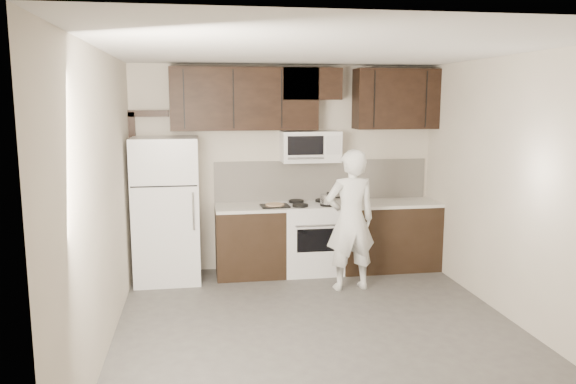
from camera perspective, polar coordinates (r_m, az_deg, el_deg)
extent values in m
plane|color=#4A4745|center=(5.69, 3.35, -13.96)|extent=(4.50, 4.50, 0.00)
plane|color=#C0B5A3|center=(7.49, -0.27, 2.44)|extent=(4.00, 0.00, 4.00)
plane|color=white|center=(5.25, 3.64, 14.26)|extent=(4.50, 4.50, 0.00)
cube|color=black|center=(7.29, -3.90, -5.08)|extent=(0.87, 0.62, 0.87)
cube|color=black|center=(7.68, 10.05, -4.47)|extent=(1.32, 0.62, 0.87)
cube|color=silver|center=(7.20, -3.94, -1.57)|extent=(0.87, 0.64, 0.04)
cube|color=silver|center=(7.59, 10.15, -1.13)|extent=(1.32, 0.64, 0.04)
cube|color=white|center=(7.41, 2.41, -4.77)|extent=(0.76, 0.62, 0.89)
cube|color=white|center=(7.31, 2.43, -1.31)|extent=(0.76, 0.62, 0.02)
cube|color=black|center=(7.10, 2.90, -4.92)|extent=(0.50, 0.01, 0.30)
cylinder|color=silver|center=(7.02, 2.98, -3.41)|extent=(0.55, 0.02, 0.02)
cylinder|color=black|center=(7.13, 1.25, -1.37)|extent=(0.20, 0.20, 0.03)
cylinder|color=black|center=(7.20, 4.07, -1.28)|extent=(0.20, 0.20, 0.03)
cylinder|color=black|center=(7.42, 0.84, -0.95)|extent=(0.20, 0.20, 0.03)
cylinder|color=black|center=(7.49, 3.55, -0.87)|extent=(0.20, 0.20, 0.03)
cube|color=silver|center=(7.59, 3.47, 1.23)|extent=(2.90, 0.02, 0.54)
cube|color=black|center=(7.20, -4.45, 9.40)|extent=(1.85, 0.35, 0.78)
cube|color=black|center=(7.63, 10.90, 9.25)|extent=(1.10, 0.35, 0.78)
cube|color=black|center=(7.32, 2.30, 10.90)|extent=(0.76, 0.35, 0.40)
cube|color=white|center=(7.33, 2.28, 4.64)|extent=(0.76, 0.38, 0.40)
cube|color=black|center=(7.11, 1.80, 4.75)|extent=(0.46, 0.01, 0.24)
cube|color=silver|center=(7.19, 4.63, 4.77)|extent=(0.18, 0.01, 0.24)
cylinder|color=silver|center=(7.10, 1.83, 3.44)|extent=(0.46, 0.02, 0.02)
cube|color=white|center=(7.13, -12.23, -1.79)|extent=(0.80, 0.72, 1.80)
cube|color=black|center=(6.71, -12.49, 0.56)|extent=(0.77, 0.01, 0.02)
cylinder|color=silver|center=(6.72, -9.60, -1.93)|extent=(0.03, 0.03, 0.45)
cube|color=black|center=(7.45, -15.29, -0.26)|extent=(0.08, 0.08, 2.10)
cube|color=black|center=(7.33, -13.99, 7.74)|extent=(0.50, 0.08, 0.08)
cylinder|color=silver|center=(7.19, 4.08, -0.82)|extent=(0.19, 0.19, 0.15)
sphere|color=black|center=(7.17, 4.09, -0.13)|extent=(0.04, 0.04, 0.04)
cylinder|color=black|center=(7.27, 5.05, -0.55)|extent=(0.18, 0.08, 0.02)
cube|color=black|center=(7.12, -1.34, -1.43)|extent=(0.37, 0.28, 0.02)
cylinder|color=#CFB68B|center=(7.12, -1.34, -1.29)|extent=(0.25, 0.25, 0.02)
imported|color=white|center=(6.69, 6.36, -2.85)|extent=(0.65, 0.46, 1.69)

